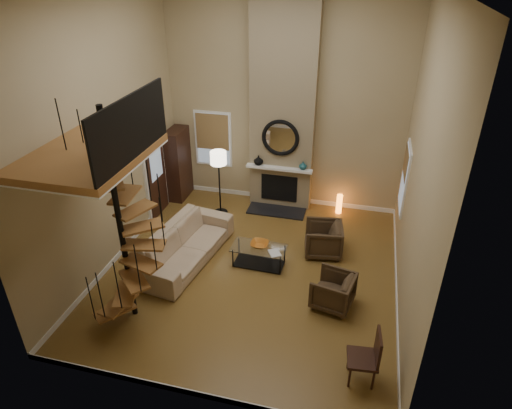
% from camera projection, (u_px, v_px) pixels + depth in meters
% --- Properties ---
extents(ground, '(6.00, 6.50, 0.01)m').
position_uv_depth(ground, '(251.00, 270.00, 9.65)').
color(ground, olive).
rests_on(ground, ground).
extents(back_wall, '(6.00, 0.02, 5.50)m').
position_uv_depth(back_wall, '(285.00, 101.00, 11.04)').
color(back_wall, tan).
rests_on(back_wall, ground).
extents(front_wall, '(6.00, 0.02, 5.50)m').
position_uv_depth(front_wall, '(183.00, 250.00, 5.55)').
color(front_wall, tan).
rests_on(front_wall, ground).
extents(left_wall, '(0.02, 6.50, 5.50)m').
position_uv_depth(left_wall, '(105.00, 137.00, 8.94)').
color(left_wall, tan).
rests_on(left_wall, ground).
extents(right_wall, '(0.02, 6.50, 5.50)m').
position_uv_depth(right_wall, '(421.00, 168.00, 7.65)').
color(right_wall, tan).
rests_on(right_wall, ground).
extents(baseboard_back, '(6.00, 0.02, 0.12)m').
position_uv_depth(baseboard_back, '(281.00, 198.00, 12.35)').
color(baseboard_back, white).
rests_on(baseboard_back, ground).
extents(baseboard_front, '(6.00, 0.02, 0.12)m').
position_uv_depth(baseboard_front, '(197.00, 394.00, 6.88)').
color(baseboard_front, white).
rests_on(baseboard_front, ground).
extents(baseboard_left, '(0.02, 6.50, 0.12)m').
position_uv_depth(baseboard_left, '(125.00, 248.00, 10.26)').
color(baseboard_left, white).
rests_on(baseboard_left, ground).
extents(baseboard_right, '(0.02, 6.50, 0.12)m').
position_uv_depth(baseboard_right, '(396.00, 291.00, 8.97)').
color(baseboard_right, white).
rests_on(baseboard_right, ground).
extents(chimney_breast, '(1.60, 0.38, 5.50)m').
position_uv_depth(chimney_breast, '(283.00, 104.00, 10.88)').
color(chimney_breast, '#867657').
rests_on(chimney_breast, ground).
extents(hearth, '(1.50, 0.60, 0.04)m').
position_uv_depth(hearth, '(276.00, 211.00, 11.80)').
color(hearth, black).
rests_on(hearth, ground).
extents(firebox, '(0.95, 0.02, 0.72)m').
position_uv_depth(firebox, '(279.00, 188.00, 11.79)').
color(firebox, black).
rests_on(firebox, chimney_breast).
extents(mantel, '(1.70, 0.18, 0.06)m').
position_uv_depth(mantel, '(279.00, 169.00, 11.43)').
color(mantel, white).
rests_on(mantel, chimney_breast).
extents(mirror_frame, '(0.94, 0.10, 0.94)m').
position_uv_depth(mirror_frame, '(280.00, 138.00, 11.08)').
color(mirror_frame, black).
rests_on(mirror_frame, chimney_breast).
extents(mirror_disc, '(0.80, 0.01, 0.80)m').
position_uv_depth(mirror_disc, '(280.00, 138.00, 11.09)').
color(mirror_disc, white).
rests_on(mirror_disc, chimney_breast).
extents(vase_left, '(0.24, 0.24, 0.25)m').
position_uv_depth(vase_left, '(258.00, 160.00, 11.50)').
color(vase_left, black).
rests_on(vase_left, mantel).
extents(vase_right, '(0.20, 0.20, 0.21)m').
position_uv_depth(vase_right, '(303.00, 165.00, 11.27)').
color(vase_right, '#174850').
rests_on(vase_right, mantel).
extents(window_back, '(1.02, 0.06, 1.52)m').
position_uv_depth(window_back, '(213.00, 138.00, 11.98)').
color(window_back, white).
rests_on(window_back, back_wall).
extents(window_right, '(0.06, 1.02, 1.52)m').
position_uv_depth(window_right, '(405.00, 177.00, 9.90)').
color(window_right, white).
rests_on(window_right, right_wall).
extents(entry_door, '(0.10, 1.05, 2.16)m').
position_uv_depth(entry_door, '(156.00, 176.00, 11.28)').
color(entry_door, white).
rests_on(entry_door, ground).
extents(loft, '(1.70, 2.20, 1.09)m').
position_uv_depth(loft, '(93.00, 153.00, 6.97)').
color(loft, '#9C6633').
rests_on(loft, left_wall).
extents(spiral_stair, '(1.47, 1.47, 4.06)m').
position_uv_depth(spiral_stair, '(123.00, 234.00, 7.64)').
color(spiral_stair, black).
rests_on(spiral_stair, ground).
extents(hutch, '(0.41, 0.88, 1.96)m').
position_uv_depth(hutch, '(178.00, 165.00, 12.12)').
color(hutch, '#331911').
rests_on(hutch, ground).
extents(sofa, '(1.44, 2.82, 0.79)m').
position_uv_depth(sofa, '(185.00, 244.00, 9.82)').
color(sofa, tan).
rests_on(sofa, ground).
extents(armchair_near, '(0.93, 0.91, 0.75)m').
position_uv_depth(armchair_near, '(327.00, 239.00, 10.04)').
color(armchair_near, '#42301E').
rests_on(armchair_near, ground).
extents(armchair_far, '(0.88, 0.87, 0.68)m').
position_uv_depth(armchair_far, '(336.00, 292.00, 8.50)').
color(armchair_far, '#42301E').
rests_on(armchair_far, ground).
extents(coffee_table, '(1.18, 0.61, 0.44)m').
position_uv_depth(coffee_table, '(259.00, 254.00, 9.68)').
color(coffee_table, silver).
rests_on(coffee_table, ground).
extents(bowl, '(0.39, 0.39, 0.10)m').
position_uv_depth(bowl, '(259.00, 244.00, 9.62)').
color(bowl, '#C77023').
rests_on(bowl, coffee_table).
extents(book, '(0.34, 0.37, 0.03)m').
position_uv_depth(book, '(273.00, 253.00, 9.39)').
color(book, gray).
rests_on(book, coffee_table).
extents(floor_lamp, '(0.40, 0.40, 1.71)m').
position_uv_depth(floor_lamp, '(219.00, 163.00, 11.08)').
color(floor_lamp, black).
rests_on(floor_lamp, ground).
extents(accent_lamp, '(0.15, 0.15, 0.54)m').
position_uv_depth(accent_lamp, '(339.00, 204.00, 11.65)').
color(accent_lamp, orange).
rests_on(accent_lamp, ground).
extents(side_chair, '(0.51, 0.51, 0.99)m').
position_uv_depth(side_chair, '(369.00, 356.00, 6.94)').
color(side_chair, '#331911').
rests_on(side_chair, ground).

